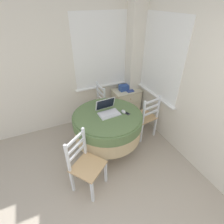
% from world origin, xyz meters
% --- Properties ---
extents(corner_room_shell, '(4.11, 4.71, 2.55)m').
position_xyz_m(corner_room_shell, '(1.03, 1.78, 1.28)').
color(corner_room_shell, silver).
rests_on(corner_room_shell, ground_plane).
extents(round_dining_table, '(1.17, 1.17, 0.78)m').
position_xyz_m(round_dining_table, '(0.68, 1.75, 0.59)').
color(round_dining_table, '#4C3D2D').
rests_on(round_dining_table, ground_plane).
extents(laptop, '(0.36, 0.31, 0.23)m').
position_xyz_m(laptop, '(0.71, 1.79, 0.83)').
color(laptop, silver).
rests_on(laptop, round_dining_table).
extents(computer_mouse, '(0.06, 0.10, 0.05)m').
position_xyz_m(computer_mouse, '(0.95, 1.68, 0.80)').
color(computer_mouse, silver).
rests_on(computer_mouse, round_dining_table).
extents(cell_phone, '(0.09, 0.12, 0.01)m').
position_xyz_m(cell_phone, '(0.99, 1.64, 0.78)').
color(cell_phone, '#2D2D33').
rests_on(cell_phone, round_dining_table).
extents(dining_chair_near_back_window, '(0.41, 0.43, 0.93)m').
position_xyz_m(dining_chair_near_back_window, '(0.76, 2.57, 0.45)').
color(dining_chair_near_back_window, tan).
rests_on(dining_chair_near_back_window, ground_plane).
extents(dining_chair_near_right_window, '(0.47, 0.45, 0.93)m').
position_xyz_m(dining_chair_near_right_window, '(1.50, 1.81, 0.45)').
color(dining_chair_near_right_window, tan).
rests_on(dining_chair_near_right_window, ground_plane).
extents(dining_chair_camera_near, '(0.57, 0.56, 0.93)m').
position_xyz_m(dining_chair_camera_near, '(0.11, 1.19, 0.45)').
color(dining_chair_camera_near, tan).
rests_on(dining_chair_camera_near, ground_plane).
extents(corner_cabinet, '(0.60, 0.41, 0.66)m').
position_xyz_m(corner_cabinet, '(1.52, 2.62, 0.33)').
color(corner_cabinet, beige).
rests_on(corner_cabinet, ground_plane).
extents(storage_box, '(0.20, 0.14, 0.12)m').
position_xyz_m(storage_box, '(1.46, 2.65, 0.72)').
color(storage_box, '#2D4C93').
rests_on(storage_box, corner_cabinet).
extents(book_on_cabinet, '(0.15, 0.19, 0.02)m').
position_xyz_m(book_on_cabinet, '(1.56, 2.58, 0.67)').
color(book_on_cabinet, '#33478C').
rests_on(book_on_cabinet, corner_cabinet).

